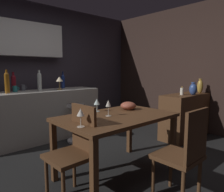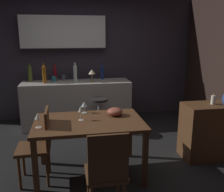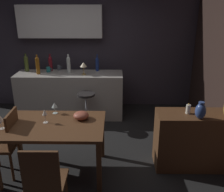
# 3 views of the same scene
# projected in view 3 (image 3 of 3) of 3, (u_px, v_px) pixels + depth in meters

# --- Properties ---
(ground_plane) EXTENTS (9.00, 9.00, 0.00)m
(ground_plane) POSITION_uv_depth(u_px,v_px,m) (62.00, 154.00, 3.98)
(ground_plane) COLOR black
(wall_kitchen_back) EXTENTS (5.20, 0.33, 2.60)m
(wall_kitchen_back) POSITION_uv_depth(u_px,v_px,m) (74.00, 42.00, 5.42)
(wall_kitchen_back) COLOR #38333D
(wall_kitchen_back) RESTS_ON ground_plane
(dining_table) EXTENTS (1.36, 0.86, 0.74)m
(dining_table) POSITION_uv_depth(u_px,v_px,m) (53.00, 130.00, 3.36)
(dining_table) COLOR #56351E
(dining_table) RESTS_ON ground_plane
(kitchen_counter) EXTENTS (2.10, 0.60, 0.90)m
(kitchen_counter) POSITION_uv_depth(u_px,v_px,m) (71.00, 95.00, 5.18)
(kitchen_counter) COLOR #B2ADA3
(kitchen_counter) RESTS_ON ground_plane
(sideboard_cabinet) EXTENTS (1.10, 0.44, 0.82)m
(sideboard_cabinet) POSITION_uv_depth(u_px,v_px,m) (195.00, 140.00, 3.58)
(sideboard_cabinet) COLOR #56351E
(sideboard_cabinet) RESTS_ON ground_plane
(chair_near_window) EXTENTS (0.41, 0.41, 0.93)m
(chair_near_window) POSITION_uv_depth(u_px,v_px,m) (6.00, 141.00, 3.37)
(chair_near_window) COLOR #56351E
(chair_near_window) RESTS_ON ground_plane
(chair_by_doorway) EXTENTS (0.40, 0.40, 0.93)m
(chair_by_doorway) POSITION_uv_depth(u_px,v_px,m) (45.00, 181.00, 2.64)
(chair_by_doorway) COLOR #56351E
(chair_by_doorway) RESTS_ON ground_plane
(bar_stool) EXTENTS (0.34, 0.34, 0.67)m
(bar_stool) POSITION_uv_depth(u_px,v_px,m) (87.00, 109.00, 4.72)
(bar_stool) COLOR #262323
(bar_stool) RESTS_ON ground_plane
(wine_glass_left) EXTENTS (0.07, 0.07, 0.19)m
(wine_glass_left) POSITION_uv_depth(u_px,v_px,m) (45.00, 113.00, 3.32)
(wine_glass_left) COLOR silver
(wine_glass_left) RESTS_ON dining_table
(wine_glass_right) EXTENTS (0.08, 0.08, 0.18)m
(wine_glass_right) POSITION_uv_depth(u_px,v_px,m) (1.00, 119.00, 3.16)
(wine_glass_right) COLOR silver
(wine_glass_right) RESTS_ON dining_table
(wine_glass_center) EXTENTS (0.08, 0.08, 0.17)m
(wine_glass_center) POSITION_uv_depth(u_px,v_px,m) (54.00, 105.00, 3.60)
(wine_glass_center) COLOR silver
(wine_glass_center) RESTS_ON dining_table
(fruit_bowl) EXTENTS (0.21, 0.21, 0.11)m
(fruit_bowl) POSITION_uv_depth(u_px,v_px,m) (81.00, 115.00, 3.45)
(fruit_bowl) COLOR #9E4C38
(fruit_bowl) RESTS_ON dining_table
(wine_bottle_ruby) EXTENTS (0.08, 0.08, 0.34)m
(wine_bottle_ruby) POSITION_uv_depth(u_px,v_px,m) (50.00, 63.00, 5.17)
(wine_bottle_ruby) COLOR maroon
(wine_bottle_ruby) RESTS_ON kitchen_counter
(wine_bottle_amber) EXTENTS (0.07, 0.07, 0.38)m
(wine_bottle_amber) POSITION_uv_depth(u_px,v_px,m) (38.00, 65.00, 4.92)
(wine_bottle_amber) COLOR #8C5114
(wine_bottle_amber) RESTS_ON kitchen_counter
(wine_bottle_clear) EXTENTS (0.08, 0.08, 0.37)m
(wine_bottle_clear) POSITION_uv_depth(u_px,v_px,m) (69.00, 64.00, 5.02)
(wine_bottle_clear) COLOR silver
(wine_bottle_clear) RESTS_ON kitchen_counter
(wine_bottle_cobalt) EXTENTS (0.07, 0.07, 0.34)m
(wine_bottle_cobalt) POSITION_uv_depth(u_px,v_px,m) (97.00, 64.00, 5.15)
(wine_bottle_cobalt) COLOR navy
(wine_bottle_cobalt) RESTS_ON kitchen_counter
(wine_bottle_olive) EXTENTS (0.08, 0.08, 0.36)m
(wine_bottle_olive) POSITION_uv_depth(u_px,v_px,m) (26.00, 63.00, 5.12)
(wine_bottle_olive) COLOR #475623
(wine_bottle_olive) RESTS_ON kitchen_counter
(cup_slate) EXTENTS (0.11, 0.07, 0.11)m
(cup_slate) POSITION_uv_depth(u_px,v_px,m) (59.00, 68.00, 5.23)
(cup_slate) COLOR #515660
(cup_slate) RESTS_ON kitchen_counter
(cup_teal) EXTENTS (0.11, 0.08, 0.10)m
(cup_teal) POSITION_uv_depth(u_px,v_px,m) (48.00, 69.00, 5.10)
(cup_teal) COLOR teal
(cup_teal) RESTS_ON kitchen_counter
(counter_lamp) EXTENTS (0.13, 0.13, 0.25)m
(counter_lamp) POSITION_uv_depth(u_px,v_px,m) (84.00, 65.00, 4.86)
(counter_lamp) COLOR #A58447
(counter_lamp) RESTS_ON kitchen_counter
(pillar_candle_tall) EXTENTS (0.06, 0.06, 0.15)m
(pillar_candle_tall) POSITION_uv_depth(u_px,v_px,m) (188.00, 109.00, 3.42)
(pillar_candle_tall) COLOR white
(pillar_candle_tall) RESTS_ON sideboard_cabinet
(vase_ceramic_blue) EXTENTS (0.14, 0.14, 0.23)m
(vase_ceramic_blue) POSITION_uv_depth(u_px,v_px,m) (201.00, 111.00, 3.26)
(vase_ceramic_blue) COLOR #334C8C
(vase_ceramic_blue) RESTS_ON sideboard_cabinet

